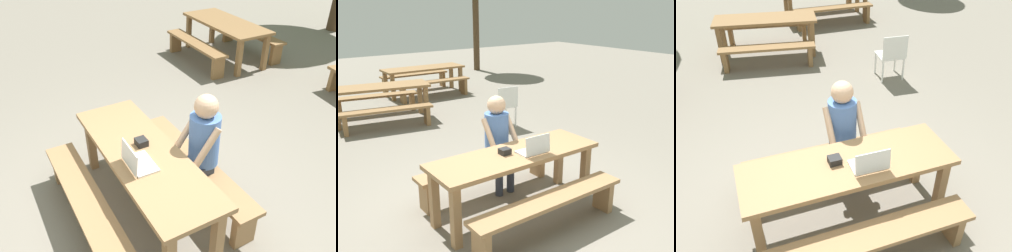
% 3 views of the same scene
% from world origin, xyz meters
% --- Properties ---
extents(ground_plane, '(30.00, 30.00, 0.00)m').
position_xyz_m(ground_plane, '(0.00, 0.00, 0.00)').
color(ground_plane, gray).
extents(picnic_table_front, '(2.06, 0.68, 0.74)m').
position_xyz_m(picnic_table_front, '(0.00, 0.00, 0.62)').
color(picnic_table_front, '#9E754C').
rests_on(picnic_table_front, ground).
extents(bench_near, '(1.93, 0.30, 0.42)m').
position_xyz_m(bench_near, '(0.00, -0.60, 0.32)').
color(bench_near, '#9E754C').
rests_on(bench_near, ground).
extents(bench_far, '(1.93, 0.30, 0.42)m').
position_xyz_m(bench_far, '(0.00, 0.60, 0.32)').
color(bench_far, '#9E754C').
rests_on(bench_far, ground).
extents(laptop, '(0.34, 0.25, 0.23)m').
position_xyz_m(laptop, '(0.16, -0.14, 0.80)').
color(laptop, white).
rests_on(laptop, picnic_table_front).
extents(small_pouch, '(0.12, 0.11, 0.07)m').
position_xyz_m(small_pouch, '(-0.12, 0.04, 0.77)').
color(small_pouch, black).
rests_on(small_pouch, picnic_table_front).
extents(person_seated, '(0.42, 0.41, 1.27)m').
position_xyz_m(person_seated, '(0.16, 0.57, 0.75)').
color(person_seated, '#333847').
rests_on(person_seated, ground).
extents(plastic_chair, '(0.48, 0.48, 0.83)m').
position_xyz_m(plastic_chair, '(1.83, 2.73, 0.45)').
color(plastic_chair, white).
rests_on(plastic_chair, ground).
extents(picnic_table_rear, '(2.14, 0.77, 0.73)m').
position_xyz_m(picnic_table_rear, '(1.78, 6.36, 0.62)').
color(picnic_table_rear, olive).
rests_on(picnic_table_rear, ground).
extents(bench_rear_south, '(1.92, 0.32, 0.47)m').
position_xyz_m(bench_rear_south, '(1.78, 5.72, 0.35)').
color(bench_rear_south, olive).
rests_on(bench_rear_south, ground).
extents(bench_rear_north, '(1.92, 0.32, 0.47)m').
position_xyz_m(bench_rear_north, '(1.79, 7.00, 0.35)').
color(bench_rear_north, olive).
rests_on(bench_rear_north, ground).
extents(picnic_table_distant, '(2.05, 1.03, 0.75)m').
position_xyz_m(picnic_table_distant, '(-0.02, 4.55, 0.64)').
color(picnic_table_distant, olive).
rests_on(picnic_table_distant, ground).
extents(bench_distant_south, '(1.79, 0.59, 0.43)m').
position_xyz_m(bench_distant_south, '(-0.12, 3.92, 0.32)').
color(bench_distant_south, olive).
rests_on(bench_distant_south, ground).
extents(bench_distant_north, '(1.79, 0.59, 0.43)m').
position_xyz_m(bench_distant_north, '(0.09, 5.19, 0.32)').
color(bench_distant_north, olive).
rests_on(bench_distant_north, ground).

